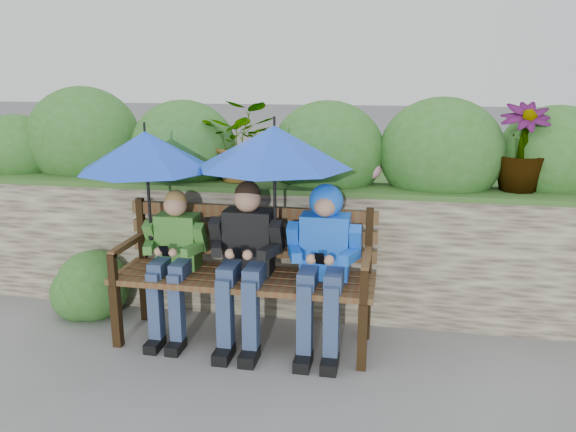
% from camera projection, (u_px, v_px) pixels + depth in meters
% --- Properties ---
extents(ground, '(60.00, 60.00, 0.00)m').
position_uv_depth(ground, '(285.00, 353.00, 3.86)').
color(ground, slate).
rests_on(ground, ground).
extents(garden_backdrop, '(8.00, 2.88, 1.81)m').
position_uv_depth(garden_backdrop, '(315.00, 208.00, 5.21)').
color(garden_backdrop, '#50443A').
rests_on(garden_backdrop, ground).
extents(park_bench, '(1.83, 0.54, 0.96)m').
position_uv_depth(park_bench, '(246.00, 265.00, 3.97)').
color(park_bench, black).
rests_on(park_bench, ground).
extents(boy_left, '(0.44, 0.51, 1.07)m').
position_uv_depth(boy_left, '(174.00, 255.00, 3.97)').
color(boy_left, '#31682B').
rests_on(boy_left, ground).
extents(boy_middle, '(0.50, 0.58, 1.16)m').
position_uv_depth(boy_middle, '(245.00, 255.00, 3.86)').
color(boy_middle, black).
rests_on(boy_middle, ground).
extents(boy_right, '(0.49, 0.60, 1.15)m').
position_uv_depth(boy_right, '(323.00, 254.00, 3.76)').
color(boy_right, blue).
rests_on(boy_right, ground).
extents(umbrella_left, '(0.94, 0.94, 0.83)m').
position_uv_depth(umbrella_left, '(146.00, 151.00, 3.84)').
color(umbrella_left, blue).
rests_on(umbrella_left, ground).
extents(umbrella_right, '(1.04, 1.04, 0.86)m').
position_uv_depth(umbrella_right, '(275.00, 147.00, 3.67)').
color(umbrella_right, blue).
rests_on(umbrella_right, ground).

